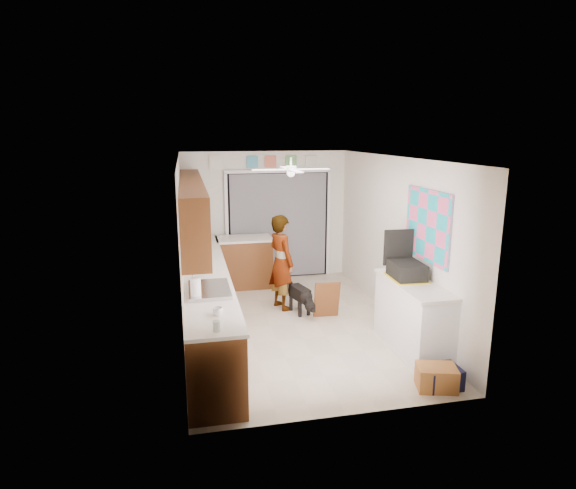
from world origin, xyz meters
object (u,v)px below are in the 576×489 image
cup (218,311)px  microwave (197,230)px  paper_towel_roll (196,288)px  navy_crate (442,377)px  cardboard_box (436,377)px  suitcase (407,270)px  dog (300,298)px  man (281,262)px

cup → microwave: bearing=91.3°
paper_towel_roll → navy_crate: 3.02m
cardboard_box → suitcase: bearing=82.7°
dog → suitcase: bearing=-66.5°
dog → cardboard_box: bearing=-84.3°
cardboard_box → microwave: bearing=119.4°
navy_crate → dog: size_ratio=0.63×
cardboard_box → navy_crate: size_ratio=1.09×
suitcase → man: size_ratio=0.33×
cup → paper_towel_roll: (-0.21, 0.58, 0.09)m
cardboard_box → navy_crate: bearing=15.3°
paper_towel_roll → cardboard_box: paper_towel_roll is taller
paper_towel_roll → cup: bearing=-69.9°
cup → man: size_ratio=0.07×
man → cardboard_box: bearing=-177.9°
cardboard_box → cup: bearing=171.1°
navy_crate → paper_towel_roll: bearing=160.9°
cup → navy_crate: size_ratio=0.28×
man → paper_towel_roll: bearing=123.8°
microwave → dog: (1.53, -1.82, -0.83)m
microwave → dog: size_ratio=0.76×
cup → man: 2.82m
cup → suitcase: (2.56, 0.82, 0.07)m
microwave → cardboard_box: 5.19m
microwave → navy_crate: 5.21m
microwave → cup: 4.08m
cardboard_box → man: size_ratio=0.28×
navy_crate → man: bearing=114.1°
paper_towel_roll → cardboard_box: bearing=-20.1°
suitcase → dog: 1.99m
suitcase → dog: suitcase is taller
cup → navy_crate: bearing=-8.1°
paper_towel_roll → dog: (1.65, 1.67, -0.83)m
cardboard_box → man: man is taller
navy_crate → microwave: bearing=120.3°
paper_towel_roll → navy_crate: paper_towel_roll is taller
paper_towel_roll → man: size_ratio=0.17×
paper_towel_roll → suitcase: paper_towel_roll is taller
cup → dog: (1.44, 2.25, -0.74)m
man → cup: bearing=134.3°
man → microwave: bearing=19.7°
cup → navy_crate: (2.49, -0.35, -0.86)m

